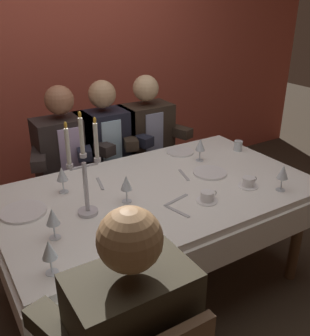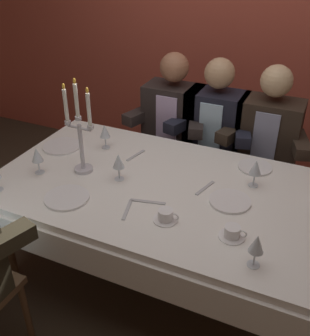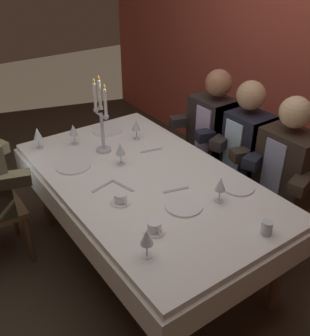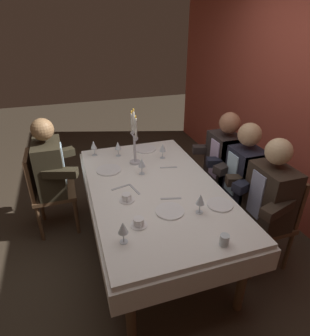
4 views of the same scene
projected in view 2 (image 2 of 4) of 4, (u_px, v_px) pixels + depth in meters
ground_plane at (160, 278)px, 2.64m from camera, size 12.00×12.00×0.00m
back_wall at (244, 19)px, 3.24m from camera, size 6.00×0.12×2.70m
dining_table at (160, 202)px, 2.32m from camera, size 1.94×1.14×0.74m
candelabra at (80, 136)px, 2.27m from camera, size 0.19×0.11×0.57m
dinner_plate_0 at (230, 201)px, 2.11m from camera, size 0.22×0.22×0.01m
dinner_plate_1 at (255, 167)px, 2.41m from camera, size 0.20×0.20×0.01m
dinner_plate_2 at (62, 146)px, 2.64m from camera, size 0.25×0.25×0.01m
dinner_plate_3 at (67, 198)px, 2.14m from camera, size 0.24×0.24×0.01m
wine_glass_0 at (105, 132)px, 2.58m from camera, size 0.07×0.07×0.16m
wine_glass_1 at (256, 168)px, 2.19m from camera, size 0.07×0.07×0.16m
wine_glass_2 at (257, 245)px, 1.66m from camera, size 0.07×0.07×0.16m
wine_glass_4 at (37, 155)px, 2.31m from camera, size 0.07×0.07×0.16m
wine_glass_5 at (118, 162)px, 2.25m from camera, size 0.07×0.07×0.16m
coffee_cup_0 at (166, 216)px, 1.97m from camera, size 0.13×0.12×0.06m
coffee_cup_1 at (232, 233)px, 1.86m from camera, size 0.13×0.12×0.06m
fork_0 at (127, 210)px, 2.05m from camera, size 0.06×0.17×0.01m
knife_1 at (148, 202)px, 2.11m from camera, size 0.19×0.06×0.01m
spoon_2 at (136, 155)px, 2.54m from camera, size 0.06×0.17×0.01m
spoon_3 at (205, 188)px, 2.22m from camera, size 0.06×0.17×0.01m
seated_diner_1 at (173, 119)px, 3.05m from camera, size 0.63×0.48×1.24m
seated_diner_2 at (215, 126)px, 2.93m from camera, size 0.63×0.48×1.24m
seated_diner_3 at (268, 136)px, 2.80m from camera, size 0.63×0.48×1.24m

